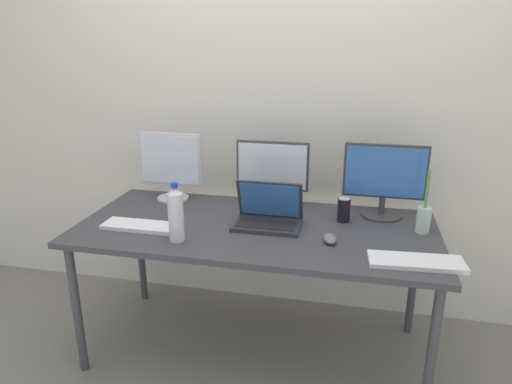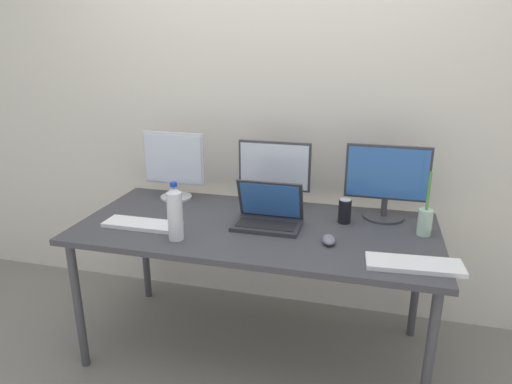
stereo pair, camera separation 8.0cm
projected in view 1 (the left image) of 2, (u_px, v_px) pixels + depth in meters
The scene contains 13 objects.
ground_plane at pixel (256, 348), 2.54m from camera, with size 16.00×16.00×0.00m, color gray.
wall_back at pixel (278, 100), 2.68m from camera, with size 7.00×0.08×2.60m, color silver.
work_desk at pixel (256, 236), 2.33m from camera, with size 1.80×0.83×0.74m.
monitor_left at pixel (171, 165), 2.63m from camera, with size 0.37×0.18×0.39m.
monitor_center at pixel (272, 171), 2.52m from camera, with size 0.40×0.17×0.37m.
monitor_right at pixel (384, 179), 2.37m from camera, with size 0.42×0.21×0.39m.
laptop_silver at pixel (268, 215), 2.30m from camera, with size 0.33×0.22×0.23m.
keyboard_main at pixel (416, 262), 1.91m from camera, with size 0.39×0.14×0.02m, color white.
keyboard_aux at pixel (141, 226), 2.28m from camera, with size 0.39×0.13×0.02m, color white.
mouse_by_keyboard at pixel (330, 239), 2.11m from camera, with size 0.06×0.10×0.04m, color slate.
water_bottle at pixel (176, 214), 2.10m from camera, with size 0.07×0.07×0.28m.
soda_can_near_keyboard at pixel (344, 210), 2.35m from camera, with size 0.07×0.07×0.13m.
bamboo_vase at pixel (424, 218), 2.21m from camera, with size 0.07×0.07×0.31m.
Camera 1 is at (0.46, -2.09, 1.63)m, focal length 32.00 mm.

